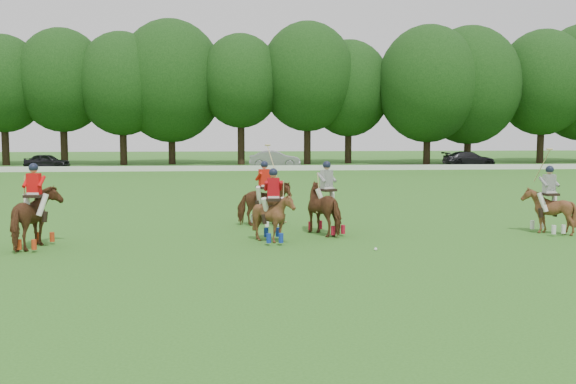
{
  "coord_description": "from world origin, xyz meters",
  "views": [
    {
      "loc": [
        -1.06,
        -16.08,
        3.34
      ],
      "look_at": [
        0.75,
        4.2,
        1.4
      ],
      "focal_mm": 40.0,
      "sensor_mm": 36.0,
      "label": 1
    }
  ],
  "objects": [
    {
      "name": "ground",
      "position": [
        0.0,
        0.0,
        0.0
      ],
      "size": [
        180.0,
        180.0,
        0.0
      ],
      "primitive_type": "plane",
      "color": "#2E651C",
      "rests_on": "ground"
    },
    {
      "name": "tree_line",
      "position": [
        0.26,
        48.05,
        8.23
      ],
      "size": [
        117.98,
        14.32,
        14.75
      ],
      "color": "black",
      "rests_on": "ground"
    },
    {
      "name": "boundary_rail",
      "position": [
        0.0,
        38.0,
        0.22
      ],
      "size": [
        120.0,
        0.1,
        0.44
      ],
      "primitive_type": "cube",
      "color": "white",
      "rests_on": "ground"
    },
    {
      "name": "car_left",
      "position": [
        -17.34,
        42.5,
        0.66
      ],
      "size": [
        4.02,
        1.93,
        1.33
      ],
      "primitive_type": "imported",
      "rotation": [
        0.0,
        0.0,
        1.48
      ],
      "color": "black",
      "rests_on": "ground"
    },
    {
      "name": "car_mid",
      "position": [
        2.95,
        42.5,
        0.77
      ],
      "size": [
        4.78,
        1.94,
        1.54
      ],
      "primitive_type": "imported",
      "rotation": [
        0.0,
        0.0,
        1.5
      ],
      "color": "gray",
      "rests_on": "ground"
    },
    {
      "name": "car_right",
      "position": [
        21.29,
        42.5,
        0.71
      ],
      "size": [
        4.92,
        2.04,
        1.42
      ],
      "primitive_type": "imported",
      "rotation": [
        0.0,
        0.0,
        1.58
      ],
      "color": "black",
      "rests_on": "ground"
    },
    {
      "name": "polo_red_a",
      "position": [
        -6.63,
        2.57,
        0.89
      ],
      "size": [
        1.31,
        2.15,
        2.43
      ],
      "color": "#4B2814",
      "rests_on": "ground"
    },
    {
      "name": "polo_red_b",
      "position": [
        0.1,
        6.26,
        0.82
      ],
      "size": [
        1.97,
        1.84,
        2.83
      ],
      "color": "#4B2814",
      "rests_on": "ground"
    },
    {
      "name": "polo_red_c",
      "position": [
        0.19,
        2.95,
        0.79
      ],
      "size": [
        1.23,
        1.38,
        2.23
      ],
      "color": "#4B2814",
      "rests_on": "ground"
    },
    {
      "name": "polo_stripe_a",
      "position": [
        2.01,
        4.31,
        0.86
      ],
      "size": [
        1.74,
        2.17,
        2.37
      ],
      "color": "#4B2814",
      "rests_on": "ground"
    },
    {
      "name": "polo_stripe_b",
      "position": [
        9.23,
        3.81,
        0.79
      ],
      "size": [
        1.42,
        1.54,
        2.76
      ],
      "color": "#4B2814",
      "rests_on": "ground"
    },
    {
      "name": "polo_ball",
      "position": [
        2.96,
        1.33,
        0.04
      ],
      "size": [
        0.09,
        0.09,
        0.09
      ],
      "primitive_type": "sphere",
      "color": "white",
      "rests_on": "ground"
    }
  ]
}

